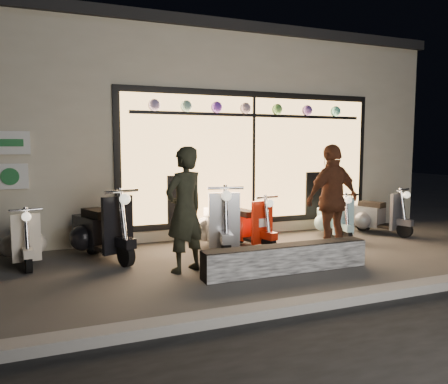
# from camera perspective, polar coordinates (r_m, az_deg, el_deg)

# --- Properties ---
(ground) EXTENTS (40.00, 40.00, 0.00)m
(ground) POSITION_cam_1_polar(r_m,az_deg,el_deg) (6.91, 4.66, -9.07)
(ground) COLOR #383533
(ground) RESTS_ON ground
(kerb) EXTENTS (40.00, 0.25, 0.12)m
(kerb) POSITION_cam_1_polar(r_m,az_deg,el_deg) (5.25, 14.64, -13.46)
(kerb) COLOR slate
(kerb) RESTS_ON ground
(shop_building) EXTENTS (10.20, 6.23, 4.20)m
(shop_building) POSITION_cam_1_polar(r_m,az_deg,el_deg) (11.36, -6.51, 7.51)
(shop_building) COLOR beige
(shop_building) RESTS_ON ground
(graffiti_barrier) EXTENTS (2.51, 0.28, 0.40)m
(graffiti_barrier) POSITION_cam_1_polar(r_m,az_deg,el_deg) (6.35, 8.14, -8.59)
(graffiti_barrier) COLOR black
(graffiti_barrier) RESTS_ON ground
(scooter_silver) EXTENTS (0.74, 1.57, 1.12)m
(scooter_silver) POSITION_cam_1_polar(r_m,az_deg,el_deg) (7.61, -0.57, -4.18)
(scooter_silver) COLOR black
(scooter_silver) RESTS_ON ground
(scooter_red) EXTENTS (0.59, 1.30, 0.92)m
(scooter_red) POSITION_cam_1_polar(r_m,az_deg,el_deg) (7.88, 2.79, -4.41)
(scooter_red) COLOR black
(scooter_red) RESTS_ON ground
(scooter_black) EXTENTS (0.86, 1.52, 1.10)m
(scooter_black) POSITION_cam_1_polar(r_m,az_deg,el_deg) (7.37, -15.90, -4.80)
(scooter_black) COLOR black
(scooter_black) RESTS_ON ground
(scooter_cream) EXTENTS (0.50, 1.23, 0.88)m
(scooter_cream) POSITION_cam_1_polar(r_m,az_deg,el_deg) (7.42, -24.70, -5.76)
(scooter_cream) COLOR black
(scooter_cream) RESTS_ON ground
(scooter_blue) EXTENTS (0.57, 1.24, 0.88)m
(scooter_blue) POSITION_cam_1_polar(r_m,az_deg,el_deg) (8.96, 14.11, -3.44)
(scooter_blue) COLOR black
(scooter_blue) RESTS_ON ground
(scooter_grey) EXTENTS (0.71, 1.27, 0.92)m
(scooter_grey) POSITION_cam_1_polar(r_m,az_deg,el_deg) (9.58, 18.95, -2.89)
(scooter_grey) COLOR black
(scooter_grey) RESTS_ON ground
(man) EXTENTS (0.77, 0.67, 1.79)m
(man) POSITION_cam_1_polar(r_m,az_deg,el_deg) (6.23, -5.15, -2.31)
(man) COLOR black
(man) RESTS_ON ground
(woman) EXTENTS (1.13, 0.61, 1.83)m
(woman) POSITION_cam_1_polar(r_m,az_deg,el_deg) (7.41, 13.98, -0.99)
(woman) COLOR #582E1B
(woman) RESTS_ON ground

